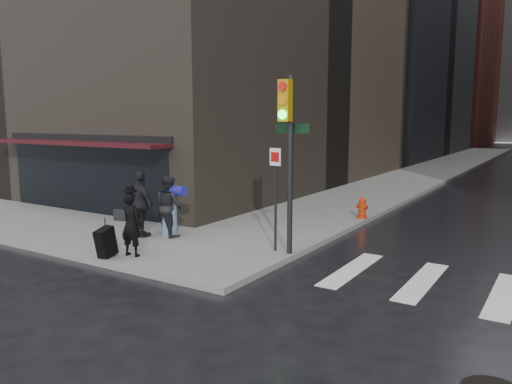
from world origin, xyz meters
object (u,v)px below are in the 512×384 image
man_greycoat (141,204)px  traffic_light (287,141)px  fire_hydrant (362,209)px  man_overcoat (126,227)px  man_jeans (169,206)px

man_greycoat → traffic_light: 4.79m
traffic_light → fire_hydrant: size_ratio=6.02×
man_greycoat → traffic_light: traffic_light is taller
man_greycoat → fire_hydrant: bearing=-113.2°
man_greycoat → fire_hydrant: 7.35m
man_overcoat → man_jeans: (-0.56, 2.18, 0.14)m
man_overcoat → fire_hydrant: (3.20, 7.56, -0.41)m
man_overcoat → traffic_light: traffic_light is taller
man_overcoat → man_jeans: man_jeans is taller
man_jeans → fire_hydrant: bearing=-109.5°
man_jeans → man_greycoat: 0.80m
man_greycoat → fire_hydrant: (4.37, 5.88, -0.62)m
man_jeans → traffic_light: (3.76, 0.07, 1.94)m
man_jeans → traffic_light: bearing=-163.5°
man_jeans → fire_hydrant: size_ratio=2.40×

